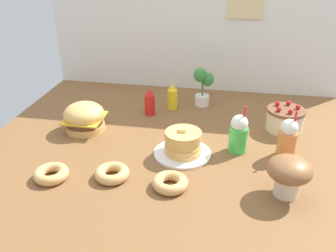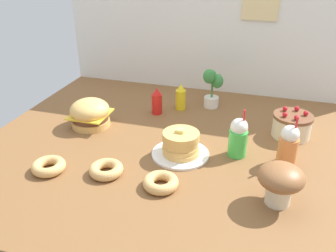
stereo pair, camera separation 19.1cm
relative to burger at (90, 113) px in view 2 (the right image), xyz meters
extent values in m
cube|color=brown|center=(0.55, -0.10, -0.09)|extent=(2.10, 1.79, 0.02)
cube|color=silver|center=(0.55, 0.79, 0.44)|extent=(2.10, 0.03, 1.04)
cube|color=beige|center=(0.89, 0.77, 0.58)|extent=(0.24, 0.01, 0.26)
cylinder|color=#DBA859|center=(0.00, 0.00, -0.06)|extent=(0.23, 0.23, 0.04)
cylinder|color=#59331E|center=(0.00, 0.00, -0.03)|extent=(0.21, 0.21, 0.03)
cube|color=yellow|center=(0.00, 0.00, -0.01)|extent=(0.22, 0.22, 0.01)
ellipsoid|color=#E5B260|center=(0.00, 0.00, 0.02)|extent=(0.23, 0.23, 0.13)
cylinder|color=white|center=(0.61, -0.18, -0.07)|extent=(0.30, 0.30, 0.01)
cylinder|color=#E0AD5B|center=(0.61, -0.18, -0.05)|extent=(0.19, 0.19, 0.02)
cylinder|color=#E0AD5B|center=(0.61, -0.18, -0.03)|extent=(0.18, 0.18, 0.02)
cylinder|color=#E0AD5B|center=(0.61, -0.18, -0.01)|extent=(0.18, 0.18, 0.02)
cylinder|color=#E0AD5B|center=(0.61, -0.17, 0.02)|extent=(0.19, 0.19, 0.02)
cylinder|color=#E0AD5B|center=(0.61, -0.18, 0.04)|extent=(0.19, 0.19, 0.02)
cube|color=#F7E072|center=(0.61, -0.18, 0.07)|extent=(0.04, 0.04, 0.02)
cylinder|color=beige|center=(1.16, 0.21, -0.02)|extent=(0.21, 0.21, 0.11)
cylinder|color=brown|center=(1.16, 0.21, 0.04)|extent=(0.22, 0.22, 0.02)
sphere|color=red|center=(1.22, 0.22, 0.07)|extent=(0.03, 0.03, 0.03)
sphere|color=red|center=(1.18, 0.27, 0.07)|extent=(0.03, 0.03, 0.03)
sphere|color=red|center=(1.11, 0.25, 0.07)|extent=(0.03, 0.03, 0.03)
sphere|color=red|center=(1.11, 0.17, 0.07)|extent=(0.03, 0.03, 0.03)
sphere|color=red|center=(1.17, 0.15, 0.07)|extent=(0.03, 0.03, 0.03)
cylinder|color=red|center=(0.33, 0.28, -0.01)|extent=(0.07, 0.07, 0.13)
cone|color=red|center=(0.33, 0.28, 0.07)|extent=(0.05, 0.05, 0.04)
cylinder|color=yellow|center=(0.46, 0.39, -0.01)|extent=(0.07, 0.07, 0.13)
cone|color=yellow|center=(0.46, 0.39, 0.07)|extent=(0.05, 0.05, 0.04)
cylinder|color=green|center=(0.89, -0.09, -0.01)|extent=(0.10, 0.10, 0.14)
sphere|color=white|center=(0.89, -0.09, 0.09)|extent=(0.09, 0.09, 0.09)
cylinder|color=red|center=(0.91, -0.09, 0.11)|extent=(0.01, 0.03, 0.14)
cylinder|color=orange|center=(1.13, -0.09, -0.01)|extent=(0.10, 0.10, 0.14)
sphere|color=white|center=(1.13, -0.09, 0.09)|extent=(0.09, 0.09, 0.09)
cylinder|color=red|center=(1.15, -0.09, 0.11)|extent=(0.01, 0.03, 0.14)
torus|color=tan|center=(0.03, -0.50, -0.06)|extent=(0.16, 0.16, 0.05)
torus|color=#8CCC8C|center=(0.03, -0.50, -0.05)|extent=(0.16, 0.16, 0.04)
torus|color=tan|center=(0.31, -0.44, -0.06)|extent=(0.16, 0.16, 0.05)
torus|color=pink|center=(0.31, -0.44, -0.05)|extent=(0.16, 0.16, 0.04)
torus|color=tan|center=(0.59, -0.47, -0.06)|extent=(0.16, 0.16, 0.05)
torus|color=#D89ED8|center=(0.59, -0.47, -0.05)|extent=(0.16, 0.16, 0.04)
cylinder|color=white|center=(0.65, 0.48, -0.04)|extent=(0.10, 0.10, 0.07)
cylinder|color=#4C7238|center=(0.65, 0.48, 0.05)|extent=(0.01, 0.01, 0.12)
ellipsoid|color=#38843D|center=(0.68, 0.49, 0.11)|extent=(0.08, 0.05, 0.10)
ellipsoid|color=#38843D|center=(0.63, 0.51, 0.12)|extent=(0.08, 0.05, 0.10)
ellipsoid|color=#38843D|center=(0.63, 0.46, 0.14)|extent=(0.08, 0.05, 0.10)
cylinder|color=beige|center=(1.10, -0.43, -0.04)|extent=(0.11, 0.11, 0.09)
ellipsoid|color=brown|center=(1.10, -0.43, 0.05)|extent=(0.19, 0.19, 0.11)
camera|label=1|loc=(0.82, -1.77, 0.91)|focal=38.28mm
camera|label=2|loc=(1.00, -1.73, 0.91)|focal=38.28mm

